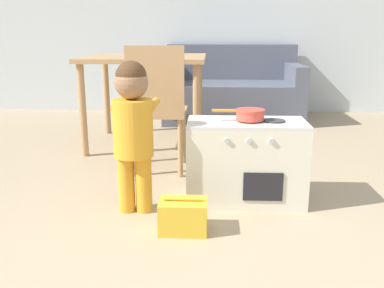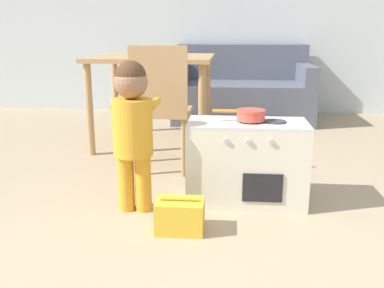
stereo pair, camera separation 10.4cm
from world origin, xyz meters
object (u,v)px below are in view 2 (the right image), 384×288
object	(u,v)px
dining_table	(153,68)
couch	(242,93)
toy_pot	(250,114)
play_kitchen	(246,162)
child_figure	(132,121)
dining_chair_near	(161,106)
toy_basket	(180,216)

from	to	relation	value
dining_table	couch	xyz separation A→B (m)	(0.79, 1.18, -0.37)
toy_pot	couch	size ratio (longest dim) A/B	0.20
play_kitchen	couch	world-z (taller)	couch
play_kitchen	dining_table	size ratio (longest dim) A/B	0.67
child_figure	dining_chair_near	distance (m)	0.68
toy_pot	dining_chair_near	distance (m)	0.77
toy_pot	dining_table	bearing A→B (deg)	121.55
play_kitchen	toy_pot	world-z (taller)	toy_pot
toy_basket	couch	world-z (taller)	couch
toy_basket	dining_table	distance (m)	1.84
toy_pot	toy_basket	distance (m)	0.70
child_figure	toy_basket	xyz separation A→B (m)	(0.28, -0.24, -0.43)
toy_pot	toy_basket	world-z (taller)	toy_pot
dining_table	couch	world-z (taller)	couch
play_kitchen	child_figure	world-z (taller)	child_figure
child_figure	toy_pot	bearing A→B (deg)	15.84
play_kitchen	dining_table	bearing A→B (deg)	121.11
toy_pot	child_figure	distance (m)	0.66
toy_pot	dining_table	world-z (taller)	dining_table
toy_pot	child_figure	bearing A→B (deg)	-164.16
play_kitchen	toy_pot	size ratio (longest dim) A/B	2.27
toy_pot	child_figure	world-z (taller)	child_figure
child_figure	dining_table	size ratio (longest dim) A/B	0.82
play_kitchen	dining_chair_near	distance (m)	0.79
play_kitchen	child_figure	bearing A→B (deg)	-163.89
dining_table	dining_chair_near	bearing A→B (deg)	-76.03
toy_pot	dining_table	xyz separation A→B (m)	(-0.78, 1.27, 0.14)
toy_basket	couch	distance (m)	2.90
couch	dining_chair_near	bearing A→B (deg)	-107.08
child_figure	toy_basket	bearing A→B (deg)	-40.62
play_kitchen	dining_chair_near	world-z (taller)	dining_chair_near
toy_basket	dining_table	bearing A→B (deg)	104.17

